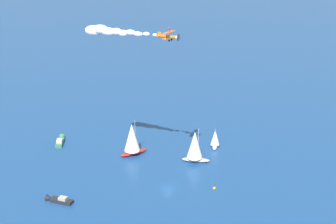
# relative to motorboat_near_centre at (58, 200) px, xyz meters

# --- Properties ---
(ground_plane) EXTENTS (2000.00, 2000.00, 0.00)m
(ground_plane) POSITION_rel_motorboat_near_centre_xyz_m (8.91, 35.03, -0.72)
(ground_plane) COLOR navy
(motorboat_near_centre) EXTENTS (8.43, 7.91, 2.67)m
(motorboat_near_centre) POSITION_rel_motorboat_near_centre_xyz_m (0.00, 0.00, 0.00)
(motorboat_near_centre) COLOR black
(motorboat_near_centre) RESTS_ON ground_plane
(sailboat_far_port) EXTENTS (6.48, 11.19, 14.18)m
(sailboat_far_port) POSITION_rel_motorboat_near_centre_xyz_m (-20.22, 35.20, 5.75)
(sailboat_far_port) COLOR #B21E1E
(sailboat_far_port) RESTS_ON ground_plane
(sailboat_far_stbd) EXTENTS (8.65, 10.19, 13.54)m
(sailboat_far_stbd) POSITION_rel_motorboat_near_centre_xyz_m (-3.93, 53.15, 5.46)
(sailboat_far_stbd) COLOR #9E9993
(sailboat_far_stbd) RESTS_ON ground_plane
(sailboat_inshore) EXTENTS (6.23, 5.26, 8.26)m
(sailboat_inshore) POSITION_rel_motorboat_near_centre_xyz_m (-11.02, 66.78, 3.05)
(sailboat_inshore) COLOR white
(sailboat_inshore) RESTS_ON ground_plane
(motorboat_trailing) EXTENTS (10.09, 6.58, 2.89)m
(motorboat_trailing) POSITION_rel_motorboat_near_centre_xyz_m (-44.08, 14.03, 0.06)
(motorboat_trailing) COLOR #33704C
(motorboat_trailing) RESTS_ON ground_plane
(marker_buoy) EXTENTS (1.10, 1.10, 2.10)m
(marker_buoy) POSITION_rel_motorboat_near_centre_xyz_m (16.85, 48.33, -0.33)
(marker_buoy) COLOR orange
(marker_buoy) RESTS_ON ground_plane
(biplane_lead) EXTENTS (6.75, 6.54, 3.60)m
(biplane_lead) POSITION_rel_motorboat_near_centre_xyz_m (9.13, 35.22, 50.99)
(biplane_lead) COLOR orange
(wingwalker_lead) EXTENTS (0.99, 1.24, 1.53)m
(wingwalker_lead) POSITION_rel_motorboat_near_centre_xyz_m (9.07, 35.32, 53.14)
(wingwalker_lead) COLOR red
(smoke_trail_lead) EXTENTS (21.35, 17.86, 4.12)m
(smoke_trail_lead) POSITION_rel_motorboat_near_centre_xyz_m (-7.80, 21.96, 50.70)
(smoke_trail_lead) COLOR silver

